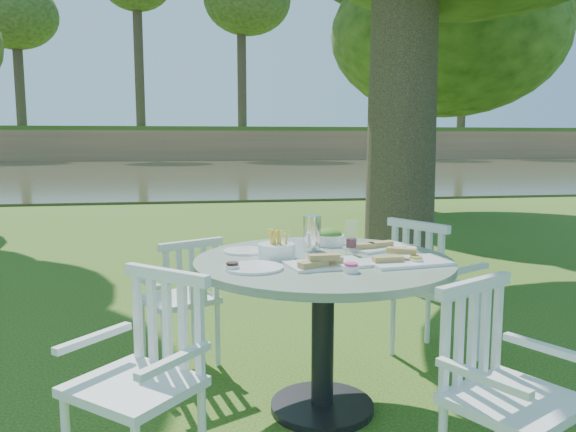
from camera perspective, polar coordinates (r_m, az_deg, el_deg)
The scene contains 9 objects.
ground at distance 4.55m, azimuth 0.42°, elevation -11.00°, with size 140.00×140.00×0.00m, color #21430E.
table at distance 3.00m, azimuth 3.58°, elevation -7.50°, with size 1.36×1.36×0.84m.
chair_ne at distance 3.80m, azimuth 13.96°, elevation -6.27°, with size 0.62×0.63×0.94m.
chair_nw at distance 3.65m, azimuth -10.44°, elevation -7.70°, with size 0.56×0.55×0.85m.
chair_sw at distance 2.48m, azimuth -13.86°, elevation -14.34°, with size 0.63×0.63×0.91m.
chair_se at distance 2.44m, azimuth 20.23°, elevation -15.14°, with size 0.60×0.59×0.90m.
tableware at distance 3.02m, azimuth 3.25°, elevation -3.38°, with size 1.15×0.83×0.20m.
river at distance 27.30m, azimuth -7.90°, elevation 4.51°, with size 100.00×28.00×0.12m, color #32341E.
far_bank at distance 45.75m, azimuth -8.37°, elevation 14.84°, with size 100.00×18.00×15.20m.
Camera 1 is at (-0.74, -4.25, 1.46)m, focal length 35.00 mm.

